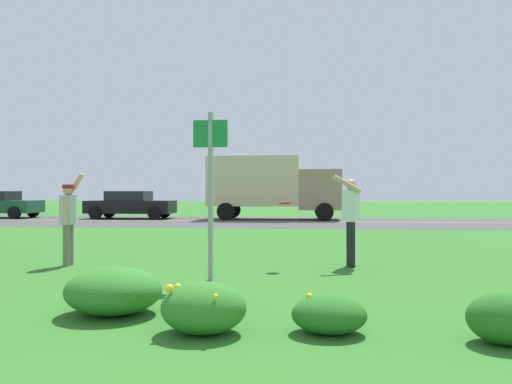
{
  "coord_description": "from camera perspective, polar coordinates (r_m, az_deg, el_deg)",
  "views": [
    {
      "loc": [
        0.63,
        -1.39,
        1.45
      ],
      "look_at": [
        -0.32,
        7.99,
        1.43
      ],
      "focal_mm": 35.11,
      "sensor_mm": 36.0,
      "label": 1
    }
  ],
  "objects": [
    {
      "name": "daylily_clump_mid_left",
      "position": [
        5.42,
        26.5,
        -12.76
      ],
      "size": [
        0.71,
        0.59,
        0.52
      ],
      "color": "#23661E",
      "rests_on": "ground"
    },
    {
      "name": "daylily_clump_front_right",
      "position": [
        6.23,
        -15.92,
        -10.76
      ],
      "size": [
        1.14,
        1.03,
        0.55
      ],
      "color": "#2D7526",
      "rests_on": "ground"
    },
    {
      "name": "daylily_clump_front_left",
      "position": [
        5.29,
        8.32,
        -13.65
      ],
      "size": [
        0.77,
        0.62,
        0.38
      ],
      "color": "#23661E",
      "rests_on": "ground"
    },
    {
      "name": "ground_plane",
      "position": [
        12.6,
        2.91,
        -6.5
      ],
      "size": [
        120.0,
        120.0,
        0.0
      ],
      "primitive_type": "plane",
      "color": "#2D6B23"
    },
    {
      "name": "car_black_center_left",
      "position": [
        27.15,
        -14.12,
        -1.4
      ],
      "size": [
        4.5,
        2.0,
        1.45
      ],
      "color": "black",
      "rests_on": "ground"
    },
    {
      "name": "sign_post_near_path",
      "position": [
        8.14,
        -5.19,
        1.5
      ],
      "size": [
        0.56,
        0.1,
        2.73
      ],
      "color": "#93969B",
      "rests_on": "ground"
    },
    {
      "name": "person_thrower_red_cap_gray_shirt",
      "position": [
        10.38,
        -20.59,
        -2.57
      ],
      "size": [
        0.39,
        0.5,
        1.81
      ],
      "color": "#B2B2B7",
      "rests_on": "ground"
    },
    {
      "name": "person_catcher_white_shirt",
      "position": [
        9.79,
        10.72,
        -2.45
      ],
      "size": [
        0.55,
        0.52,
        1.76
      ],
      "color": "silver",
      "rests_on": "ground"
    },
    {
      "name": "daylily_clump_mid_right",
      "position": [
        5.25,
        -6.0,
        -12.98
      ],
      "size": [
        0.88,
        0.76,
        0.52
      ],
      "color": "#2D7526",
      "rests_on": "ground"
    },
    {
      "name": "highway_strip",
      "position": [
        23.66,
        4.25,
        -3.4
      ],
      "size": [
        120.0,
        8.51,
        0.01
      ],
      "primitive_type": "cube",
      "color": "#424244",
      "rests_on": "ground"
    },
    {
      "name": "box_truck_tan",
      "position": [
        25.59,
        1.78,
        0.9
      ],
      "size": [
        6.7,
        2.46,
        3.2
      ],
      "color": "#937F60",
      "rests_on": "ground"
    },
    {
      "name": "frisbee_red",
      "position": [
        9.42,
        3.32,
        -1.3
      ],
      "size": [
        0.24,
        0.24,
        0.06
      ],
      "color": "red"
    },
    {
      "name": "highway_center_stripe",
      "position": [
        23.66,
        4.25,
        -3.39
      ],
      "size": [
        120.0,
        0.16,
        0.0
      ],
      "primitive_type": "cube",
      "color": "yellow",
      "rests_on": "ground"
    }
  ]
}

